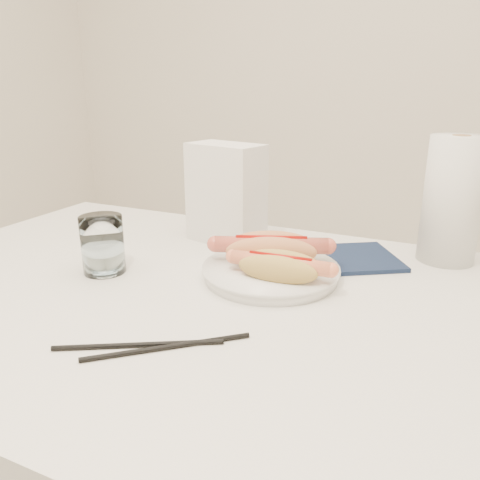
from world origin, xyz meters
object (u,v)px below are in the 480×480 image
at_px(hotdog_left, 271,249).
at_px(water_glass, 103,244).
at_px(plate, 271,273).
at_px(paper_towel_roll, 452,200).
at_px(hotdog_right, 280,267).
at_px(napkin_box, 226,194).
at_px(table, 199,322).

xyz_separation_m(hotdog_left, water_glass, (-0.28, -0.12, 0.01)).
relative_size(plate, paper_towel_roll, 0.98).
bearing_deg(hotdog_left, paper_towel_roll, 14.46).
bearing_deg(hotdog_right, hotdog_left, 119.66).
distance_m(plate, hotdog_right, 0.06).
xyz_separation_m(plate, water_glass, (-0.29, -0.10, 0.04)).
height_order(water_glass, napkin_box, napkin_box).
bearing_deg(hotdog_right, napkin_box, 132.01).
relative_size(table, plate, 5.17).
relative_size(hotdog_right, water_glass, 1.61).
bearing_deg(water_glass, napkin_box, 64.40).
xyz_separation_m(napkin_box, paper_towel_roll, (0.44, 0.07, 0.01)).
xyz_separation_m(table, hotdog_left, (0.08, 0.12, 0.10)).
xyz_separation_m(hotdog_left, paper_towel_roll, (0.28, 0.20, 0.07)).
height_order(hotdog_left, water_glass, water_glass).
bearing_deg(paper_towel_roll, table, -138.32).
relative_size(water_glass, napkin_box, 0.50).
distance_m(plate, hotdog_left, 0.04).
height_order(plate, water_glass, water_glass).
height_order(napkin_box, paper_towel_roll, paper_towel_roll).
xyz_separation_m(table, water_glass, (-0.19, 0.00, 0.11)).
relative_size(hotdog_left, water_glass, 1.88).
distance_m(water_glass, paper_towel_roll, 0.65).
distance_m(hotdog_right, paper_towel_roll, 0.37).
relative_size(table, hotdog_right, 7.12).
distance_m(plate, water_glass, 0.30).
relative_size(hotdog_right, napkin_box, 0.81).
bearing_deg(table, paper_towel_roll, 41.68).
bearing_deg(paper_towel_roll, hotdog_left, -144.17).
bearing_deg(water_glass, hotdog_left, 23.70).
xyz_separation_m(hotdog_left, hotdog_right, (0.04, -0.06, -0.00)).
xyz_separation_m(hotdog_left, napkin_box, (-0.15, 0.13, 0.06)).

